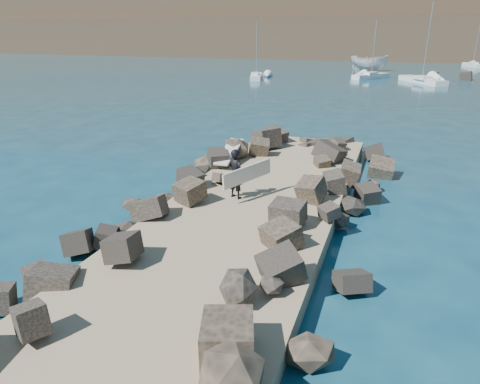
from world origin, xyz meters
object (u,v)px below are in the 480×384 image
at_px(surfboard_resting, 229,154).
at_px(surfer_with_board, 237,174).
at_px(boat_imported, 369,63).
at_px(sailboat_d, 473,65).

bearing_deg(surfboard_resting, surfer_with_board, -68.02).
bearing_deg(boat_imported, sailboat_d, -31.33).
relative_size(surfboard_resting, boat_imported, 0.39).
relative_size(surfboard_resting, sailboat_d, 0.33).
xyz_separation_m(surfboard_resting, boat_imported, (1.80, 61.78, 0.27)).
height_order(surfboard_resting, boat_imported, boat_imported).
height_order(boat_imported, sailboat_d, sailboat_d).
distance_m(surfboard_resting, sailboat_d, 79.26).
xyz_separation_m(boat_imported, surfer_with_board, (0.13, -65.88, 0.23)).
bearing_deg(surfer_with_board, boat_imported, 90.11).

